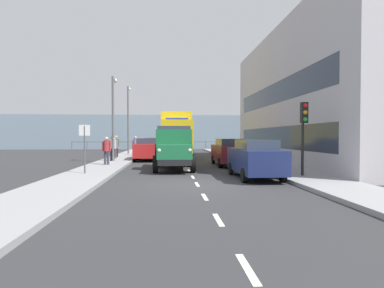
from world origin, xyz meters
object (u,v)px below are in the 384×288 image
(car_navy_kerbside_near, at_px, (255,158))
(pedestrian_by_lamp, at_px, (107,148))
(pedestrian_near_railing, at_px, (114,146))
(car_black_oppositeside_1, at_px, (152,147))
(lamp_post_promenade, at_px, (113,110))
(truck_vintage_green, at_px, (174,149))
(street_sign, at_px, (85,140))
(lorry_cargo_yellow, at_px, (176,134))
(pedestrian_strolling, at_px, (136,144))
(lamp_post_far, at_px, (128,114))
(pedestrian_in_dark_coat, at_px, (116,144))
(pedestrian_couple_b, at_px, (112,146))
(car_maroon_kerbside_1, at_px, (229,152))
(car_red_oppositeside_0, at_px, (148,149))
(traffic_light_near, at_px, (304,122))

(car_navy_kerbside_near, relative_size, pedestrian_by_lamp, 2.60)
(pedestrian_by_lamp, bearing_deg, pedestrian_near_railing, -85.40)
(car_black_oppositeside_1, relative_size, lamp_post_promenade, 0.66)
(car_navy_kerbside_near, xyz_separation_m, car_black_oppositeside_1, (5.44, -16.85, -0.00))
(truck_vintage_green, bearing_deg, street_sign, 31.01)
(lorry_cargo_yellow, relative_size, pedestrian_by_lamp, 4.86)
(truck_vintage_green, relative_size, pedestrian_strolling, 3.24)
(lamp_post_far, bearing_deg, lorry_cargo_yellow, 134.89)
(lorry_cargo_yellow, distance_m, car_navy_kerbside_near, 14.13)
(truck_vintage_green, xyz_separation_m, pedestrian_strolling, (3.28, -11.76, -0.00))
(truck_vintage_green, height_order, lamp_post_far, lamp_post_far)
(car_navy_kerbside_near, height_order, street_sign, street_sign)
(pedestrian_in_dark_coat, distance_m, lamp_post_far, 5.83)
(pedestrian_in_dark_coat, xyz_separation_m, street_sign, (-0.49, 12.09, 0.48))
(pedestrian_by_lamp, xyz_separation_m, lamp_post_promenade, (0.11, -3.14, 2.57))
(lorry_cargo_yellow, distance_m, pedestrian_near_railing, 5.46)
(lamp_post_promenade, bearing_deg, lamp_post_far, -89.32)
(truck_vintage_green, height_order, pedestrian_couple_b, truck_vintage_green)
(car_black_oppositeside_1, bearing_deg, pedestrian_strolling, 44.22)
(lorry_cargo_yellow, xyz_separation_m, street_sign, (4.54, 12.49, -0.39))
(truck_vintage_green, height_order, pedestrian_in_dark_coat, truck_vintage_green)
(car_maroon_kerbside_1, distance_m, pedestrian_by_lamp, 7.60)
(lorry_cargo_yellow, height_order, car_maroon_kerbside_1, lorry_cargo_yellow)
(lamp_post_far, bearing_deg, pedestrian_by_lamp, 91.00)
(pedestrian_couple_b, height_order, pedestrian_in_dark_coat, pedestrian_in_dark_coat)
(pedestrian_couple_b, bearing_deg, car_red_oppositeside_0, -141.47)
(pedestrian_couple_b, xyz_separation_m, pedestrian_strolling, (-0.97, -6.52, -0.02))
(pedestrian_couple_b, height_order, pedestrian_strolling, pedestrian_couple_b)
(car_black_oppositeside_1, bearing_deg, traffic_light_near, 113.47)
(traffic_light_near, xyz_separation_m, lamp_post_promenade, (9.75, -9.38, 1.24))
(lorry_cargo_yellow, height_order, lamp_post_far, lamp_post_far)
(pedestrian_by_lamp, bearing_deg, truck_vintage_green, 152.77)
(lamp_post_promenade, bearing_deg, car_red_oppositeside_0, -140.08)
(car_red_oppositeside_0, distance_m, traffic_light_near, 13.63)
(pedestrian_near_railing, bearing_deg, street_sign, 91.76)
(pedestrian_in_dark_coat, height_order, traffic_light_near, traffic_light_near)
(car_navy_kerbside_near, relative_size, traffic_light_near, 1.37)
(car_navy_kerbside_near, bearing_deg, street_sign, -9.02)
(car_red_oppositeside_0, bearing_deg, street_sign, 76.64)
(pedestrian_in_dark_coat, bearing_deg, pedestrian_near_railing, 95.29)
(car_navy_kerbside_near, height_order, pedestrian_strolling, pedestrian_strolling)
(car_maroon_kerbside_1, relative_size, lamp_post_far, 0.68)
(lorry_cargo_yellow, distance_m, pedestrian_by_lamp, 9.08)
(truck_vintage_green, xyz_separation_m, street_sign, (4.19, 2.52, 0.50))
(truck_vintage_green, relative_size, pedestrian_in_dark_coat, 3.16)
(car_navy_kerbside_near, xyz_separation_m, pedestrian_by_lamp, (7.59, -5.83, 0.25))
(car_black_oppositeside_1, distance_m, pedestrian_near_railing, 6.02)
(lorry_cargo_yellow, relative_size, pedestrian_near_railing, 5.02)
(car_navy_kerbside_near, relative_size, lamp_post_far, 0.66)
(car_navy_kerbside_near, height_order, pedestrian_near_railing, pedestrian_near_railing)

